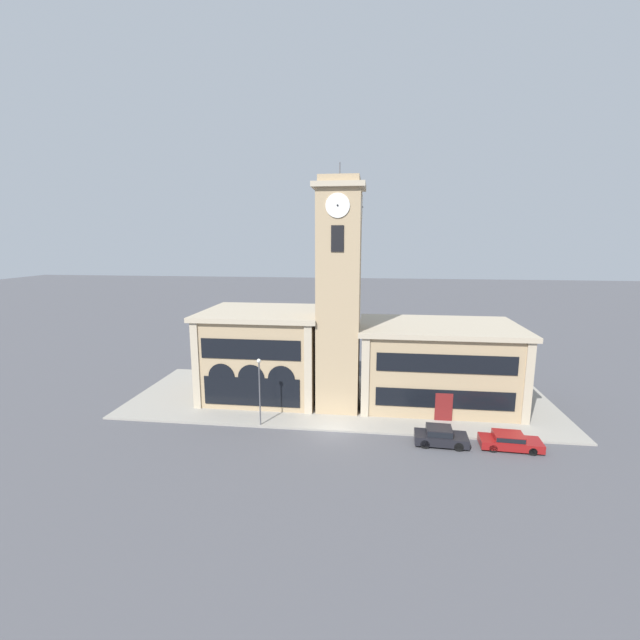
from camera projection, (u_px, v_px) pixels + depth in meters
ground_plane at (333, 432)px, 35.82m from camera, size 300.00×300.00×0.00m
sidewalk_kerb at (340, 399)px, 43.08m from camera, size 41.49×14.92×0.15m
clock_tower at (339, 298)px, 38.90m from camera, size 4.53×4.53×22.43m
town_hall_left_wing at (264, 353)px, 43.81m from camera, size 12.01×10.36×8.87m
town_hall_right_wing at (437, 363)px, 41.81m from camera, size 15.23×10.36×7.85m
parked_car_near at (440, 436)px, 33.45m from camera, size 4.13×2.09×1.44m
parked_car_mid at (510, 441)px, 32.84m from camera, size 4.62×2.07×1.24m
street_lamp at (259, 382)px, 36.18m from camera, size 0.36×0.36×5.88m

